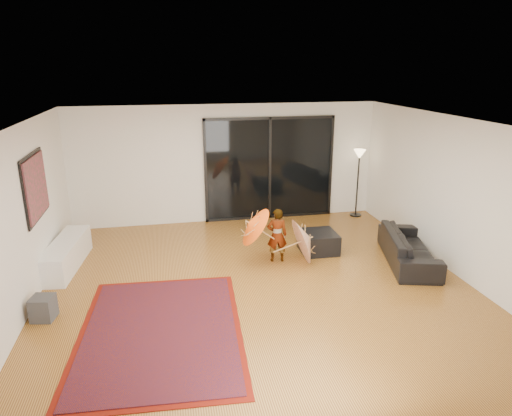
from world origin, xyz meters
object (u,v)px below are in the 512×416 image
object	(u,v)px
media_console	(66,254)
child	(277,235)
ottoman	(318,242)
sofa	(409,248)

from	to	relation	value
media_console	child	distance (m)	3.85
media_console	ottoman	bearing A→B (deg)	3.79
media_console	ottoman	xyz separation A→B (m)	(4.72, -0.23, -0.05)
sofa	ottoman	xyz separation A→B (m)	(-1.48, 0.81, -0.09)
sofa	ottoman	world-z (taller)	sofa
media_console	child	xyz separation A→B (m)	(3.81, -0.50, 0.27)
media_console	sofa	size ratio (longest dim) A/B	0.90
media_console	ottoman	size ratio (longest dim) A/B	2.56
ottoman	child	distance (m)	1.00
media_console	ottoman	world-z (taller)	media_console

